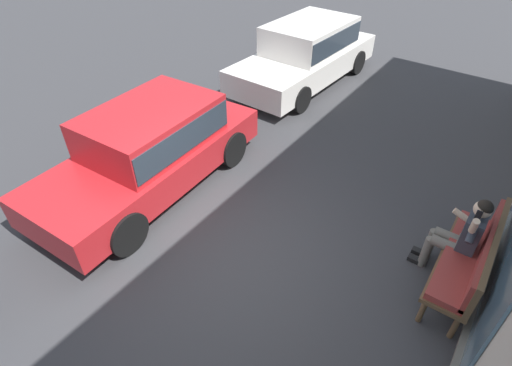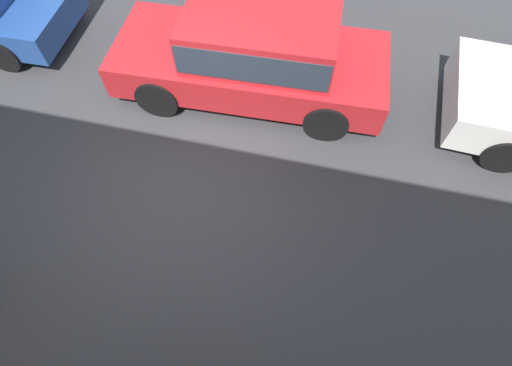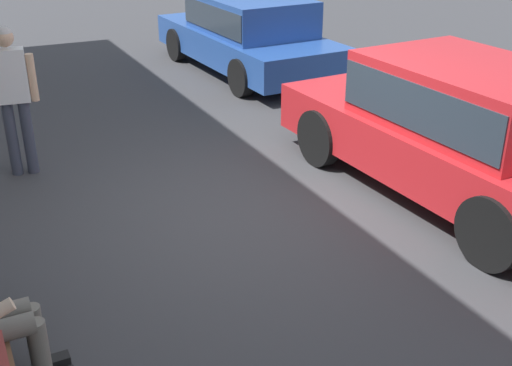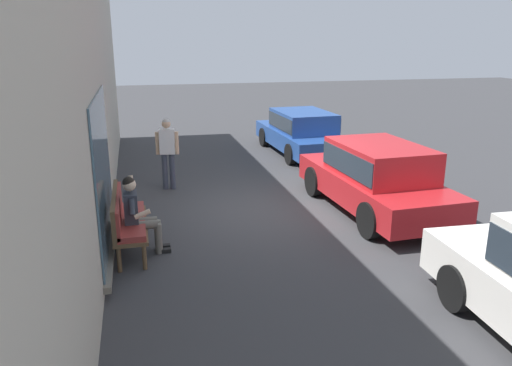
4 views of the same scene
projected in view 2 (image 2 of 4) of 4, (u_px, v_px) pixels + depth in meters
ground_plane at (182, 190)px, 5.82m from camera, size 60.00×60.00×0.00m
parked_car_mid at (255, 51)px, 6.16m from camera, size 4.36×1.95×1.48m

